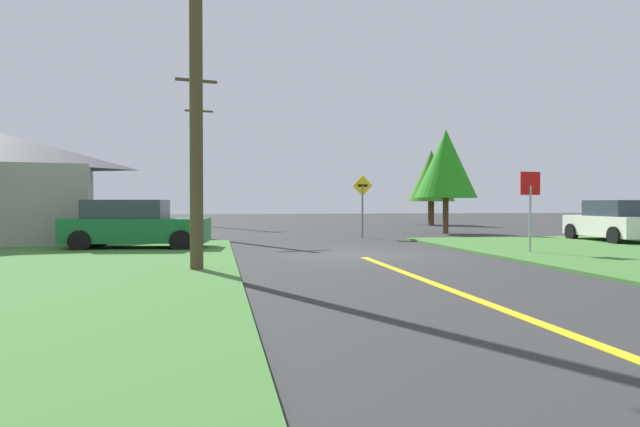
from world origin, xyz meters
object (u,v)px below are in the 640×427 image
oak_tree_left (446,164)px  utility_pole_near (196,57)px  car_on_crossroad (615,222)px  pine_tree_center (431,176)px  direction_sign (362,199)px  parked_car_near_building (135,225)px  utility_pole_far (199,161)px  utility_pole_mid (197,150)px  stop_sign (530,197)px

oak_tree_left → utility_pole_near: bearing=-129.9°
car_on_crossroad → pine_tree_center: bearing=4.7°
utility_pole_near → direction_sign: 13.29m
parked_car_near_building → pine_tree_center: bearing=52.8°
utility_pole_far → oak_tree_left: (12.30, -11.29, -0.77)m
parked_car_near_building → pine_tree_center: size_ratio=0.91×
parked_car_near_building → oak_tree_left: oak_tree_left is taller
parked_car_near_building → utility_pole_mid: bearing=80.8°
pine_tree_center → oak_tree_left: bearing=-107.7°
parked_car_near_building → oak_tree_left: 15.87m
stop_sign → pine_tree_center: size_ratio=0.48×
utility_pole_mid → pine_tree_center: bearing=37.4°
oak_tree_left → stop_sign: bearing=-100.4°
utility_pole_far → oak_tree_left: size_ratio=1.59×
car_on_crossroad → oak_tree_left: size_ratio=0.80×
direction_sign → stop_sign: bearing=-71.1°
stop_sign → car_on_crossroad: size_ratio=0.59×
car_on_crossroad → utility_pole_mid: (-15.74, 6.05, 3.01)m
stop_sign → utility_pole_mid: bearing=-53.5°
stop_sign → parked_car_near_building: (-11.69, 3.70, -0.89)m
stop_sign → direction_sign: direction_sign is taller
car_on_crossroad → direction_sign: direction_sign is taller
utility_pole_far → pine_tree_center: 15.67m
utility_pole_near → utility_pole_far: 25.15m
utility_pole_mid → car_on_crossroad: bearing=-21.0°
direction_sign → utility_pole_near: bearing=-120.7°
direction_sign → utility_pole_far: bearing=117.7°
stop_sign → utility_pole_mid: (-9.95, 9.90, 2.12)m
parked_car_near_building → utility_pole_far: size_ratio=0.57×
car_on_crossroad → utility_pole_near: utility_pole_near is taller
stop_sign → utility_pole_near: utility_pole_near is taller
utility_pole_near → utility_pole_far: bearing=91.7°
utility_pole_mid → utility_pole_far: 12.58m
utility_pole_far → pine_tree_center: (15.63, -0.85, -0.86)m
pine_tree_center → car_on_crossroad: bearing=-88.7°
utility_pole_far → direction_sign: size_ratio=2.99×
utility_pole_near → pine_tree_center: (14.90, 24.29, -1.33)m
parked_car_near_building → car_on_crossroad: same height
car_on_crossroad → utility_pole_mid: 17.13m
utility_pole_mid → direction_sign: 7.51m
parked_car_near_building → utility_pole_far: (1.45, 18.77, 3.40)m
utility_pole_mid → direction_sign: bearing=-11.6°
stop_sign → utility_pole_mid: size_ratio=0.33×
utility_pole_near → stop_sign: bearing=15.7°
utility_pole_far → parked_car_near_building: bearing=-94.4°
stop_sign → oak_tree_left: (2.06, 11.18, 1.75)m
parked_car_near_building → car_on_crossroad: bearing=6.9°
utility_pole_near → utility_pole_mid: utility_pole_near is taller
utility_pole_near → oak_tree_left: bearing=50.1°
stop_sign → pine_tree_center: 22.34m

